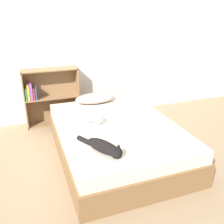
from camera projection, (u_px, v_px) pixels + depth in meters
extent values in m
plane|color=#997F60|center=(116.00, 153.00, 3.40)|extent=(8.00, 8.00, 0.00)
cube|color=silver|center=(85.00, 46.00, 4.19)|extent=(8.00, 0.06, 2.50)
cube|color=brown|center=(116.00, 144.00, 3.35)|extent=(1.48, 2.04, 0.29)
cube|color=beige|center=(116.00, 129.00, 3.26)|extent=(1.44, 1.98, 0.16)
ellipsoid|color=#B29E8E|center=(95.00, 98.00, 3.91)|extent=(0.63, 0.32, 0.15)
ellipsoid|color=beige|center=(86.00, 117.00, 3.26)|extent=(0.39, 0.39, 0.13)
sphere|color=beige|center=(98.00, 119.00, 3.19)|extent=(0.14, 0.14, 0.14)
cone|color=beige|center=(99.00, 113.00, 3.19)|extent=(0.04, 0.04, 0.03)
cone|color=beige|center=(97.00, 115.00, 3.13)|extent=(0.04, 0.04, 0.03)
cylinder|color=beige|center=(68.00, 116.00, 3.38)|extent=(0.17, 0.17, 0.05)
ellipsoid|color=black|center=(103.00, 146.00, 2.57)|extent=(0.34, 0.45, 0.12)
sphere|color=black|center=(116.00, 153.00, 2.46)|extent=(0.12, 0.12, 0.12)
cone|color=black|center=(119.00, 145.00, 2.46)|extent=(0.04, 0.04, 0.03)
cone|color=black|center=(114.00, 148.00, 2.41)|extent=(0.04, 0.04, 0.03)
cylinder|color=black|center=(84.00, 140.00, 2.76)|extent=(0.14, 0.19, 0.05)
cube|color=#8E6B47|center=(25.00, 100.00, 4.00)|extent=(0.02, 0.26, 0.94)
cube|color=#8E6B47|center=(77.00, 94.00, 4.27)|extent=(0.02, 0.26, 0.94)
cube|color=#8E6B47|center=(54.00, 122.00, 4.31)|extent=(0.88, 0.26, 0.02)
cube|color=#8E6B47|center=(49.00, 69.00, 3.96)|extent=(0.88, 0.26, 0.02)
cube|color=#8E6B47|center=(52.00, 97.00, 4.14)|extent=(0.84, 0.26, 0.02)
cube|color=#8E6B47|center=(51.00, 95.00, 4.24)|extent=(0.88, 0.02, 0.94)
cube|color=#337F47|center=(26.00, 94.00, 3.93)|extent=(0.02, 0.16, 0.20)
cube|color=gold|center=(28.00, 92.00, 3.93)|extent=(0.03, 0.16, 0.25)
cube|color=#8C4C99|center=(31.00, 92.00, 3.94)|extent=(0.04, 0.16, 0.27)
cube|color=#B7332D|center=(34.00, 93.00, 3.97)|extent=(0.02, 0.16, 0.19)
cube|color=#2D519E|center=(36.00, 93.00, 3.98)|extent=(0.02, 0.16, 0.21)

